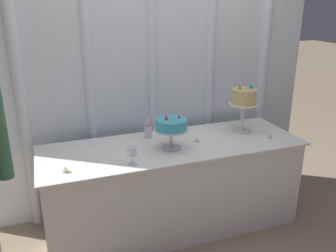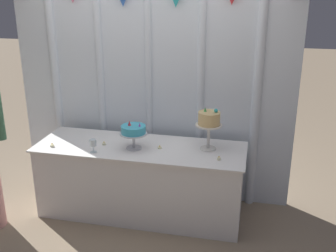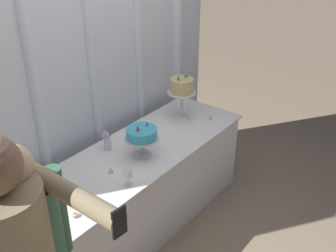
# 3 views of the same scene
# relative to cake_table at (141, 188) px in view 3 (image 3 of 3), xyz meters

# --- Properties ---
(ground_plane) EXTENTS (24.00, 24.00, 0.00)m
(ground_plane) POSITION_rel_cake_table_xyz_m (0.00, -0.10, -0.38)
(ground_plane) COLOR gray
(draped_curtain) EXTENTS (3.00, 0.15, 2.60)m
(draped_curtain) POSITION_rel_cake_table_xyz_m (-0.01, 0.47, 0.95)
(draped_curtain) COLOR silver
(draped_curtain) RESTS_ON ground_plane
(cake_table) EXTENTS (2.09, 0.71, 0.75)m
(cake_table) POSITION_rel_cake_table_xyz_m (0.00, 0.00, 0.00)
(cake_table) COLOR white
(cake_table) RESTS_ON ground_plane
(cake_display_nearleft) EXTENTS (0.27, 0.27, 0.28)m
(cake_display_nearleft) POSITION_rel_cake_table_xyz_m (-0.04, -0.07, 0.56)
(cake_display_nearleft) COLOR silver
(cake_display_nearleft) RESTS_ON cake_table
(cake_display_nearright) EXTENTS (0.26, 0.26, 0.42)m
(cake_display_nearright) POSITION_rel_cake_table_xyz_m (0.67, 0.08, 0.67)
(cake_display_nearright) COLOR silver
(cake_display_nearright) RESTS_ON cake_table
(wine_glass) EXTENTS (0.06, 0.06, 0.13)m
(wine_glass) POSITION_rel_cake_table_xyz_m (-0.40, -0.24, 0.47)
(wine_glass) COLOR silver
(wine_glass) RESTS_ON cake_table
(flower_vase) EXTENTS (0.07, 0.09, 0.16)m
(flower_vase) POSITION_rel_cake_table_xyz_m (-0.14, 0.22, 0.45)
(flower_vase) COLOR silver
(flower_vase) RESTS_ON cake_table
(tealight_far_left) EXTENTS (0.04, 0.04, 0.04)m
(tealight_far_left) POSITION_rel_cake_table_xyz_m (-0.85, -0.20, 0.39)
(tealight_far_left) COLOR beige
(tealight_far_left) RESTS_ON cake_table
(tealight_near_left) EXTENTS (0.04, 0.04, 0.04)m
(tealight_near_left) POSITION_rel_cake_table_xyz_m (-0.37, -0.04, 0.39)
(tealight_near_left) COLOR beige
(tealight_near_left) RESTS_ON cake_table
(tealight_near_right) EXTENTS (0.04, 0.04, 0.03)m
(tealight_near_right) POSITION_rel_cake_table_xyz_m (0.20, -0.01, 0.38)
(tealight_near_right) COLOR beige
(tealight_near_right) RESTS_ON cake_table
(tealight_far_right) EXTENTS (0.04, 0.04, 0.04)m
(tealight_far_right) POSITION_rel_cake_table_xyz_m (0.80, -0.16, 0.39)
(tealight_far_right) COLOR beige
(tealight_far_right) RESTS_ON cake_table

